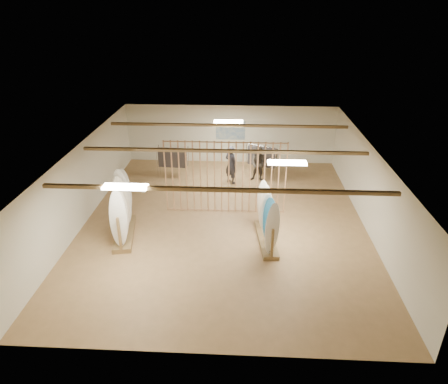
# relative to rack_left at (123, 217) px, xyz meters

# --- Properties ---
(floor) EXTENTS (12.00, 12.00, 0.00)m
(floor) POSITION_rel_rack_left_xyz_m (3.34, 1.09, -0.73)
(floor) COLOR #A88051
(floor) RESTS_ON ground
(ceiling) EXTENTS (12.00, 12.00, 0.00)m
(ceiling) POSITION_rel_rack_left_xyz_m (3.34, 1.09, 2.07)
(ceiling) COLOR gray
(ceiling) RESTS_ON ground
(wall_back) EXTENTS (12.00, 0.00, 12.00)m
(wall_back) POSITION_rel_rack_left_xyz_m (3.34, 7.09, 0.67)
(wall_back) COLOR silver
(wall_back) RESTS_ON ground
(wall_front) EXTENTS (12.00, 0.00, 12.00)m
(wall_front) POSITION_rel_rack_left_xyz_m (3.34, -4.91, 0.67)
(wall_front) COLOR silver
(wall_front) RESTS_ON ground
(wall_left) EXTENTS (0.00, 12.00, 12.00)m
(wall_left) POSITION_rel_rack_left_xyz_m (-1.66, 1.09, 0.67)
(wall_left) COLOR silver
(wall_left) RESTS_ON ground
(wall_right) EXTENTS (0.00, 12.00, 12.00)m
(wall_right) POSITION_rel_rack_left_xyz_m (8.34, 1.09, 0.67)
(wall_right) COLOR silver
(wall_right) RESTS_ON ground
(ceiling_slats) EXTENTS (9.50, 6.12, 0.10)m
(ceiling_slats) POSITION_rel_rack_left_xyz_m (3.34, 1.09, 1.99)
(ceiling_slats) COLOR olive
(ceiling_slats) RESTS_ON ground
(light_panels) EXTENTS (1.20, 0.35, 0.06)m
(light_panels) POSITION_rel_rack_left_xyz_m (3.34, 1.09, 2.01)
(light_panels) COLOR white
(light_panels) RESTS_ON ground
(bamboo_partition) EXTENTS (4.45, 0.05, 2.78)m
(bamboo_partition) POSITION_rel_rack_left_xyz_m (3.34, 1.89, 0.67)
(bamboo_partition) COLOR tan
(bamboo_partition) RESTS_ON ground
(poster) EXTENTS (1.40, 0.03, 0.90)m
(poster) POSITION_rel_rack_left_xyz_m (3.34, 7.07, 0.87)
(poster) COLOR #2D5D9D
(poster) RESTS_ON ground
(rack_left) EXTENTS (0.99, 2.33, 2.15)m
(rack_left) POSITION_rel_rack_left_xyz_m (0.00, 0.00, 0.00)
(rack_left) COLOR olive
(rack_left) RESTS_ON floor
(rack_right) EXTENTS (0.74, 2.32, 1.84)m
(rack_right) POSITION_rel_rack_left_xyz_m (4.81, -0.10, -0.10)
(rack_right) COLOR olive
(rack_right) RESTS_ON floor
(clothing_rack_a) EXTENTS (1.34, 0.43, 1.44)m
(clothing_rack_a) POSITION_rel_rack_left_xyz_m (0.84, 5.02, 0.20)
(clothing_rack_a) COLOR silver
(clothing_rack_a) RESTS_ON floor
(clothing_rack_b) EXTENTS (1.32, 0.85, 1.49)m
(clothing_rack_b) POSITION_rel_rack_left_xyz_m (4.83, 5.32, 0.24)
(clothing_rack_b) COLOR silver
(clothing_rack_b) RESTS_ON floor
(shopper_a) EXTENTS (0.84, 0.81, 1.92)m
(shopper_a) POSITION_rel_rack_left_xyz_m (3.46, 4.56, 0.23)
(shopper_a) COLOR #23232A
(shopper_a) RESTS_ON floor
(shopper_b) EXTENTS (1.01, 0.87, 1.80)m
(shopper_b) POSITION_rel_rack_left_xyz_m (4.67, 4.78, 0.17)
(shopper_b) COLOR #342F28
(shopper_b) RESTS_ON floor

